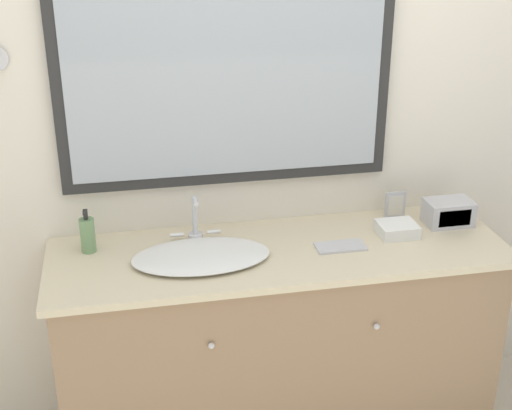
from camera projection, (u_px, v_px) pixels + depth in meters
wall_back at (262, 134)px, 2.96m from camera, size 8.00×0.18×2.55m
vanity_counter at (278, 344)px, 3.01m from camera, size 1.83×0.58×0.90m
sink_basin at (201, 255)px, 2.75m from camera, size 0.54×0.36×0.20m
soap_bottle at (88, 234)px, 2.78m from camera, size 0.06×0.06×0.18m
appliance_box at (449, 212)px, 3.03m from camera, size 0.20×0.13×0.11m
picture_frame at (395, 205)px, 3.08m from camera, size 0.09×0.01×0.12m
hand_towel_near_sink at (397, 229)px, 2.94m from camera, size 0.16×0.13×0.05m
metal_tray at (340, 246)px, 2.84m from camera, size 0.20×0.10×0.01m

